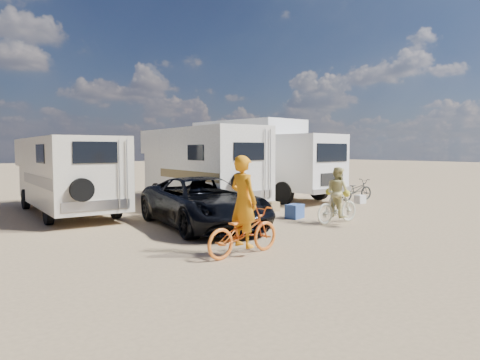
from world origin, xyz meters
TOP-DOWN VIEW (x-y plane):
  - ground at (0.00, 0.00)m, footprint 140.00×140.00m
  - rv_main at (0.35, 7.16)m, footprint 2.69×7.14m
  - rv_left at (-4.83, 7.49)m, footprint 2.51×6.95m
  - box_truck at (3.80, 7.19)m, footprint 3.29×7.69m
  - dark_suv at (-2.46, 2.45)m, footprint 3.04×5.39m
  - bike_man at (-3.56, -0.90)m, footprint 1.96×0.84m
  - bike_woman at (1.12, 0.58)m, footprint 1.67×0.52m
  - rider_man at (-3.56, -0.90)m, footprint 0.52×0.74m
  - rider_woman at (1.12, 0.58)m, footprint 0.60×0.75m
  - bike_parked at (6.33, 3.98)m, footprint 1.81×0.80m
  - cooler at (0.73, 2.00)m, footprint 0.65×0.55m
  - crate at (1.23, 3.70)m, footprint 0.44×0.44m

SIDE VIEW (x-z plane):
  - ground at x=0.00m, z-range 0.00..0.00m
  - crate at x=1.23m, z-range 0.00..0.34m
  - cooler at x=0.73m, z-range 0.00..0.45m
  - bike_parked at x=6.33m, z-range 0.00..0.92m
  - bike_woman at x=1.12m, z-range 0.00..0.99m
  - bike_man at x=-3.56m, z-range 0.00..1.00m
  - dark_suv at x=-2.46m, z-range 0.00..1.42m
  - rider_woman at x=1.12m, z-range 0.00..1.51m
  - rider_man at x=-3.56m, z-range 0.00..1.91m
  - rv_left at x=-4.83m, z-range 0.00..2.60m
  - rv_main at x=0.35m, z-range 0.00..3.06m
  - box_truck at x=3.80m, z-range 0.00..3.54m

